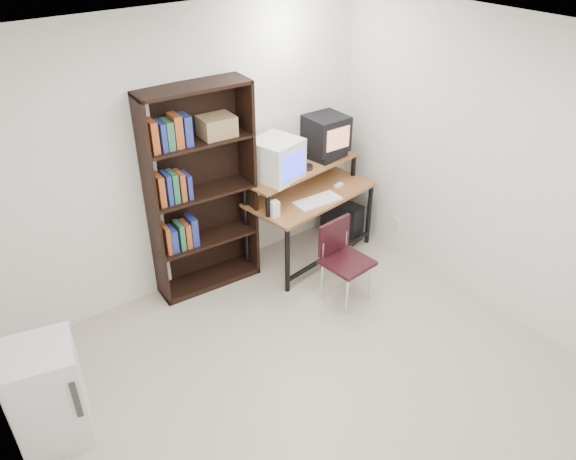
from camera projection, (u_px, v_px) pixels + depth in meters
floor at (322, 397)px, 4.34m from camera, size 4.00×4.00×0.01m
ceiling at (337, 56)px, 2.98m from camera, size 4.00×4.00×0.01m
back_wall at (182, 158)px, 5.02m from camera, size 4.00×0.01×2.60m
left_wall at (5, 403)px, 2.63m from camera, size 0.01×4.00×2.60m
right_wall at (509, 176)px, 4.70m from camera, size 0.01×4.00×2.60m
computer_desk at (309, 195)px, 5.68m from camera, size 1.40×0.83×0.98m
crt_monitor at (276, 159)px, 5.31m from camera, size 0.50×0.50×0.39m
vcr at (327, 155)px, 5.79m from camera, size 0.40×0.31×0.08m
crt_tv at (326, 133)px, 5.71m from camera, size 0.39×0.39×0.36m
cd_spindle at (307, 168)px, 5.55m from camera, size 0.15×0.15×0.05m
keyboard at (317, 202)px, 5.49m from camera, size 0.48×0.24×0.03m
mousepad at (341, 187)px, 5.79m from camera, size 0.26×0.24×0.01m
mouse at (339, 185)px, 5.78m from camera, size 0.11×0.08×0.03m
desk_speaker at (274, 210)px, 5.22m from camera, size 0.09×0.08×0.17m
pc_tower at (342, 220)px, 6.23m from camera, size 0.29×0.48×0.42m
school_chair at (342, 254)px, 5.16m from camera, size 0.43×0.43×0.79m
bookshelf at (199, 190)px, 5.11m from camera, size 1.01×0.40×1.98m
mini_fridge at (48, 393)px, 3.86m from camera, size 0.56×0.57×0.78m
wall_outlet at (395, 223)px, 5.99m from camera, size 0.02×0.08×0.12m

